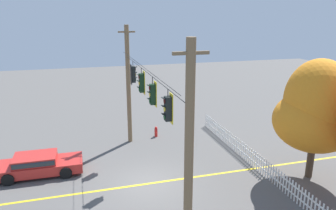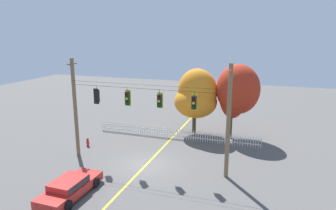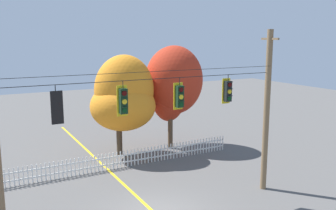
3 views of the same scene
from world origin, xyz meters
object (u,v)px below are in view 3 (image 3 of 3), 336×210
(traffic_signal_northbound_primary, at_px, (56,107))
(traffic_signal_westbound_side, at_px, (179,96))
(traffic_signal_southbound_primary, at_px, (123,101))
(autumn_maple_mid, at_px, (172,83))
(traffic_signal_northbound_secondary, at_px, (228,91))
(autumn_maple_near_fence, at_px, (124,98))

(traffic_signal_northbound_primary, distance_m, traffic_signal_westbound_side, 5.08)
(traffic_signal_southbound_primary, bearing_deg, autumn_maple_mid, 51.13)
(traffic_signal_southbound_primary, height_order, traffic_signal_northbound_secondary, same)
(autumn_maple_near_fence, bearing_deg, traffic_signal_northbound_secondary, -77.81)
(traffic_signal_southbound_primary, xyz_separation_m, traffic_signal_northbound_secondary, (5.05, -0.00, 0.05))
(traffic_signal_northbound_primary, distance_m, traffic_signal_southbound_primary, 2.55)
(traffic_signal_southbound_primary, xyz_separation_m, autumn_maple_mid, (6.99, 8.67, -0.61))
(traffic_signal_northbound_primary, xyz_separation_m, autumn_maple_near_fence, (5.82, 8.29, -1.33))
(traffic_signal_westbound_side, relative_size, autumn_maple_mid, 0.20)
(autumn_maple_near_fence, relative_size, autumn_maple_mid, 0.93)
(traffic_signal_northbound_primary, height_order, traffic_signal_westbound_side, same)
(traffic_signal_northbound_secondary, bearing_deg, autumn_maple_near_fence, 102.19)
(autumn_maple_mid, bearing_deg, autumn_maple_near_fence, -173.82)
(traffic_signal_southbound_primary, relative_size, autumn_maple_near_fence, 0.22)
(traffic_signal_westbound_side, bearing_deg, autumn_maple_mid, 62.78)
(traffic_signal_westbound_side, bearing_deg, traffic_signal_northbound_primary, -179.79)
(traffic_signal_northbound_primary, relative_size, traffic_signal_northbound_secondary, 1.05)
(traffic_signal_westbound_side, height_order, traffic_signal_northbound_secondary, same)
(autumn_maple_near_fence, bearing_deg, traffic_signal_westbound_side, -95.06)
(traffic_signal_northbound_secondary, height_order, autumn_maple_mid, autumn_maple_mid)
(traffic_signal_southbound_primary, bearing_deg, autumn_maple_near_fence, 68.46)
(traffic_signal_southbound_primary, distance_m, autumn_maple_near_fence, 8.98)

